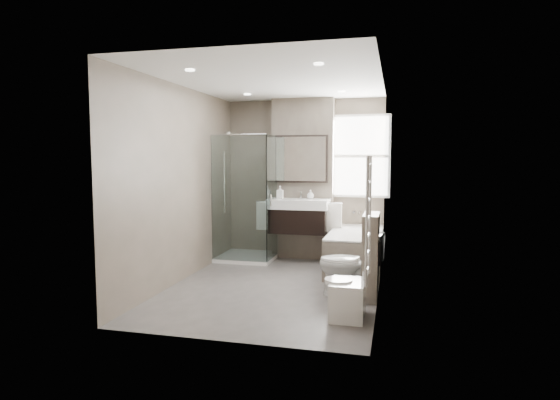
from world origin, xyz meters
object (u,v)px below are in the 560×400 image
(toilet, at_px, (350,264))
(bidet, at_px, (347,298))
(bathtub, at_px, (356,249))
(vanity, at_px, (299,216))

(toilet, distance_m, bidet, 0.80)
(toilet, height_order, bidet, toilet)
(bathtub, bearing_deg, vanity, 160.63)
(vanity, distance_m, bathtub, 1.07)
(bathtub, bearing_deg, bidet, -87.56)
(bathtub, distance_m, toilet, 1.33)
(vanity, height_order, bathtub, vanity)
(vanity, relative_size, bathtub, 0.59)
(bathtub, relative_size, bidet, 3.19)
(toilet, relative_size, bidet, 1.53)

